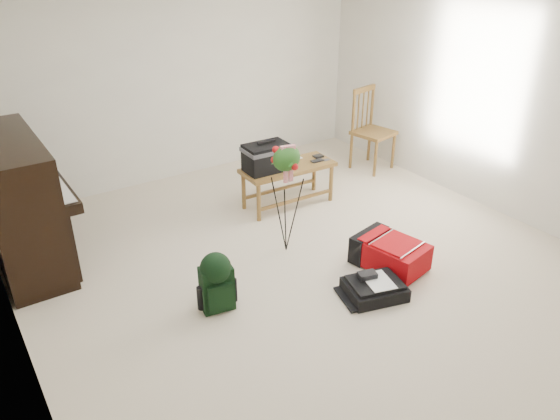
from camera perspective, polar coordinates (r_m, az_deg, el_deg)
floor at (r=5.26m, az=3.14°, el=-6.00°), size 5.00×5.50×0.01m
wall_back at (r=6.99m, az=-10.44°, el=13.32°), size 5.00×0.04×2.50m
wall_right at (r=6.45m, az=21.96°, el=10.66°), size 0.04×5.50×2.50m
piano at (r=5.61m, az=-25.55°, el=0.41°), size 0.71×1.50×1.25m
bench at (r=6.10m, az=-0.67°, el=5.19°), size 1.10×0.47×0.84m
dining_chair at (r=7.37m, az=9.56°, el=8.22°), size 0.55×0.55×1.08m
red_suitcase at (r=5.32m, az=11.09°, el=-4.23°), size 0.57×0.74×0.28m
black_duffel at (r=4.91m, az=9.83°, el=-8.03°), size 0.58×0.51×0.21m
green_backpack at (r=4.59m, az=-6.64°, el=-7.21°), size 0.29×0.27×0.54m
flower_stand at (r=5.26m, az=0.67°, el=1.08°), size 0.42×0.42×1.15m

